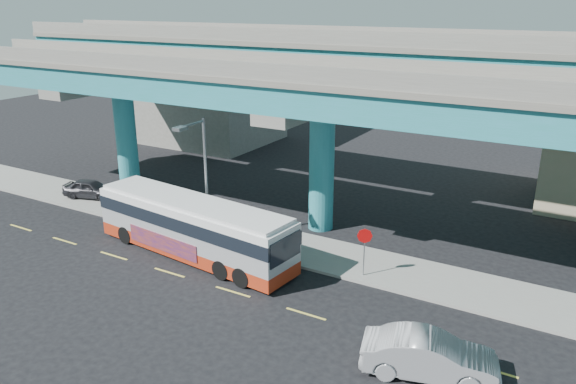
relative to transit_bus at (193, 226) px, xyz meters
The scene contains 10 objects.
ground 4.96m from the transit_bus, 25.62° to the right, with size 120.00×120.00×0.00m, color black.
sidewalk 5.70m from the transit_bus, 39.91° to the left, with size 70.00×4.00×0.15m, color gray.
lane_markings 5.08m from the transit_bus, 28.87° to the right, with size 58.00×0.12×0.01m.
viaduct 11.06m from the transit_bus, 59.53° to the left, with size 52.00×12.40×11.70m.
building_concrete 27.23m from the transit_bus, 125.73° to the left, with size 12.00×10.00×9.00m, color gray.
transit_bus is the anchor object (origin of this frame).
sedan 14.71m from the transit_bus, 14.98° to the right, with size 5.32×3.03×1.66m, color #A9A9AD.
parked_car 12.64m from the transit_bus, 163.82° to the left, with size 4.12×2.60×1.31m, color #2A292E.
street_lamp 3.43m from the transit_bus, 111.36° to the left, with size 0.50×2.35×7.12m.
stop_sign 9.30m from the transit_bus, 13.54° to the left, with size 0.70×0.35×2.54m.
Camera 1 is at (14.32, -19.72, 13.33)m, focal length 35.00 mm.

